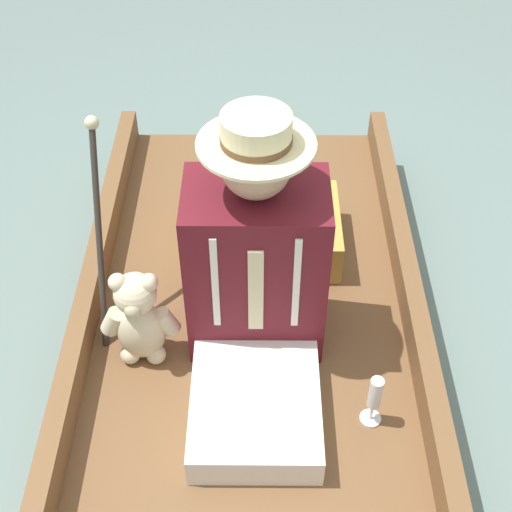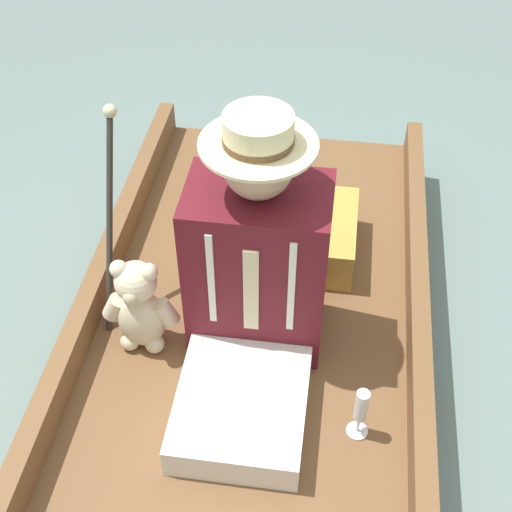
{
  "view_description": "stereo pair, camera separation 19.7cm",
  "coord_description": "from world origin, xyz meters",
  "px_view_note": "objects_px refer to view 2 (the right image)",
  "views": [
    {
      "loc": [
        -0.03,
        1.41,
        1.97
      ],
      "look_at": [
        -0.02,
        -0.06,
        0.53
      ],
      "focal_mm": 50.0,
      "sensor_mm": 36.0,
      "label": 1
    },
    {
      "loc": [
        -0.23,
        1.4,
        1.97
      ],
      "look_at": [
        -0.02,
        -0.06,
        0.53
      ],
      "focal_mm": 50.0,
      "sensor_mm": 36.0,
      "label": 2
    }
  ],
  "objects_px": {
    "seated_person": "(255,280)",
    "teddy_bear": "(140,307)",
    "walking_cane": "(110,200)",
    "wine_glass": "(361,409)"
  },
  "relations": [
    {
      "from": "seated_person",
      "to": "walking_cane",
      "type": "height_order",
      "value": "seated_person"
    },
    {
      "from": "teddy_bear",
      "to": "wine_glass",
      "type": "height_order",
      "value": "teddy_bear"
    },
    {
      "from": "wine_glass",
      "to": "walking_cane",
      "type": "relative_size",
      "value": 0.29
    },
    {
      "from": "teddy_bear",
      "to": "walking_cane",
      "type": "bearing_deg",
      "value": -60.51
    },
    {
      "from": "seated_person",
      "to": "walking_cane",
      "type": "distance_m",
      "value": 0.53
    },
    {
      "from": "seated_person",
      "to": "wine_glass",
      "type": "relative_size",
      "value": 4.36
    },
    {
      "from": "seated_person",
      "to": "teddy_bear",
      "type": "xyz_separation_m",
      "value": [
        0.35,
        0.04,
        -0.13
      ]
    },
    {
      "from": "seated_person",
      "to": "walking_cane",
      "type": "xyz_separation_m",
      "value": [
        0.49,
        -0.19,
        0.09
      ]
    },
    {
      "from": "teddy_bear",
      "to": "walking_cane",
      "type": "height_order",
      "value": "walking_cane"
    },
    {
      "from": "wine_glass",
      "to": "walking_cane",
      "type": "xyz_separation_m",
      "value": [
        0.82,
        -0.47,
        0.27
      ]
    }
  ]
}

